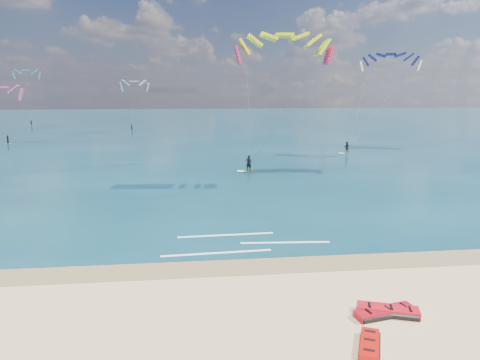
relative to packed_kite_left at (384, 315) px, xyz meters
name	(u,v)px	position (x,y,z in m)	size (l,w,h in m)	color
ground	(209,159)	(-5.81, 42.76, 0.00)	(320.00, 320.00, 0.00)	tan
wet_sand_strip	(235,267)	(-5.81, 5.76, 0.00)	(320.00, 2.40, 0.01)	brown
sea	(200,124)	(-5.81, 106.76, 0.02)	(320.00, 200.00, 0.04)	#0B313D
packed_kite_left	(384,315)	(0.00, 0.00, 0.00)	(2.85, 1.00, 0.36)	#AA0914
packed_kite_mid	(388,314)	(0.18, 0.08, 0.00)	(2.73, 1.09, 0.40)	red
packed_kite_right	(369,349)	(-1.61, -2.22, 0.00)	(2.13, 0.98, 0.36)	red
kitesurfer_main	(265,101)	(-0.33, 28.83, 8.26)	(10.19, 10.04, 16.22)	#A3C317
kitesurfer_far	(370,96)	(17.67, 44.58, 8.51)	(11.87, 5.37, 15.94)	gold
shoreline_foam	(241,243)	(-5.09, 9.22, 0.04)	(10.38, 3.63, 0.01)	white
distant_kites	(58,106)	(-37.36, 83.51, 6.03)	(34.78, 42.50, 14.21)	#C83A78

